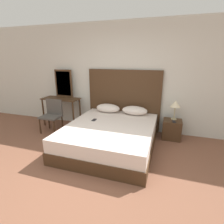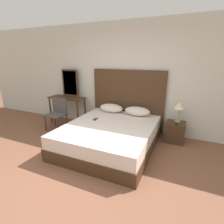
{
  "view_description": "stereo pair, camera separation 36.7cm",
  "coord_description": "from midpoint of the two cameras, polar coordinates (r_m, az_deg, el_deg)",
  "views": [
    {
      "loc": [
        1.14,
        -1.92,
        1.84
      ],
      "look_at": [
        0.05,
        1.41,
        0.75
      ],
      "focal_mm": 28.0,
      "sensor_mm": 36.0,
      "label": 1
    },
    {
      "loc": [
        1.48,
        -1.79,
        1.84
      ],
      "look_at": [
        0.05,
        1.41,
        0.75
      ],
      "focal_mm": 28.0,
      "sensor_mm": 36.0,
      "label": 2
    }
  ],
  "objects": [
    {
      "name": "table_lamp",
      "position": [
        4.2,
        23.46,
        1.65
      ],
      "size": [
        0.23,
        0.23,
        0.45
      ],
      "color": "tan",
      "rests_on": "nightstand"
    },
    {
      "name": "nightstand",
      "position": [
        4.31,
        22.19,
        -6.07
      ],
      "size": [
        0.42,
        0.39,
        0.45
      ],
      "color": "#422B19",
      "rests_on": "ground_plane"
    },
    {
      "name": "vanity_desk",
      "position": [
        5.09,
        -12.48,
        3.17
      ],
      "size": [
        1.03,
        0.45,
        0.78
      ],
      "color": "#422B19",
      "rests_on": "ground_plane"
    },
    {
      "name": "bed",
      "position": [
        3.76,
        2.16,
        -7.8
      ],
      "size": [
        1.8,
        2.1,
        0.5
      ],
      "color": "#422B19",
      "rests_on": "ground_plane"
    },
    {
      "name": "vanity_mirror",
      "position": [
        5.15,
        -11.55,
        9.3
      ],
      "size": [
        0.52,
        0.03,
        0.76
      ],
      "color": "#422B19",
      "rests_on": "vanity_desk"
    },
    {
      "name": "pillow_left",
      "position": [
        4.48,
        2.11,
        1.28
      ],
      "size": [
        0.62,
        0.34,
        0.21
      ],
      "color": "silver",
      "rests_on": "bed"
    },
    {
      "name": "pillow_right",
      "position": [
        4.28,
        10.71,
        0.22
      ],
      "size": [
        0.62,
        0.34,
        0.21
      ],
      "color": "silver",
      "rests_on": "bed"
    },
    {
      "name": "ground_plane",
      "position": [
        2.92,
        -9.35,
        -21.97
      ],
      "size": [
        16.0,
        16.0,
        0.0
      ],
      "primitive_type": "plane",
      "color": "brown"
    },
    {
      "name": "chair",
      "position": [
        4.79,
        -15.32,
        0.09
      ],
      "size": [
        0.48,
        0.41,
        0.83
      ],
      "color": "#4C4742",
      "rests_on": "ground_plane"
    },
    {
      "name": "phone_on_nightstand",
      "position": [
        4.14,
        22.86,
        -3.66
      ],
      "size": [
        0.1,
        0.16,
        0.01
      ],
      "color": "black",
      "rests_on": "nightstand"
    },
    {
      "name": "wall_back",
      "position": [
        4.54,
        7.25,
        10.93
      ],
      "size": [
        10.0,
        0.06,
        2.7
      ],
      "color": "silver",
      "rests_on": "ground_plane"
    },
    {
      "name": "headboard",
      "position": [
        4.55,
        7.33,
        3.67
      ],
      "size": [
        1.89,
        0.05,
        1.56
      ],
      "color": "#422B19",
      "rests_on": "ground_plane"
    },
    {
      "name": "phone_on_bed",
      "position": [
        3.97,
        -2.85,
        -2.42
      ],
      "size": [
        0.07,
        0.15,
        0.01
      ],
      "color": "#232328",
      "rests_on": "bed"
    }
  ]
}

